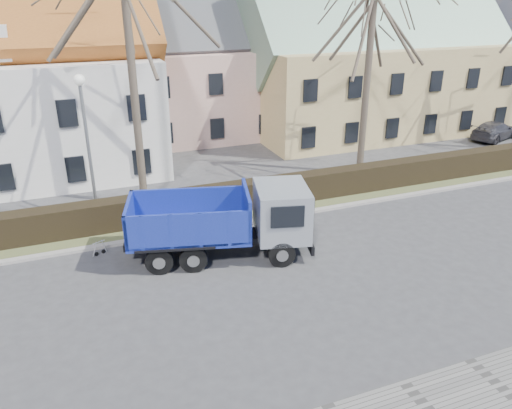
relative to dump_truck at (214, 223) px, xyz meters
name	(u,v)px	position (x,y,z in m)	size (l,w,h in m)	color
ground	(244,284)	(0.35, -2.31, -1.42)	(120.00, 120.00, 0.00)	#3A393C
curb_far	(207,228)	(0.35, 2.29, -1.36)	(80.00, 0.30, 0.12)	gray
grass_strip	(197,214)	(0.35, 3.89, -1.37)	(80.00, 3.00, 0.10)	#4E5630
hedge	(198,204)	(0.35, 3.69, -0.77)	(60.00, 0.90, 1.30)	black
building_pink	(199,76)	(4.35, 17.69, 2.58)	(10.80, 8.80, 8.00)	#C89A8E
building_yellow	(372,69)	(16.35, 14.69, 2.83)	(18.80, 10.80, 8.50)	tan
tree_1	(132,69)	(-1.65, 6.19, 4.91)	(9.20, 9.20, 12.65)	#4B4034
tree_2	(368,73)	(10.35, 6.19, 4.08)	(8.00, 8.00, 11.00)	#4B4034
dump_truck	(214,223)	(0.00, 0.00, 0.00)	(7.09, 2.63, 2.84)	navy
streetlight	(89,152)	(-3.92, 4.69, 1.84)	(0.51, 0.51, 6.52)	gray
cart_frame	(95,249)	(-4.31, 1.63, -1.10)	(0.69, 0.40, 0.63)	silver
parked_car_b	(495,130)	(22.66, 8.73, -0.80)	(1.73, 4.26, 1.24)	#37363C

